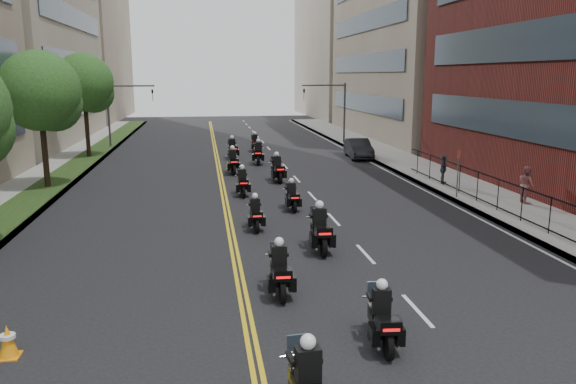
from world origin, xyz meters
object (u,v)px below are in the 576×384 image
Objects in this scene: motorcycle_3 at (320,231)px; motorcycle_9 at (258,154)px; motorcycle_1 at (382,320)px; motorcycle_7 at (277,170)px; motorcycle_11 at (255,144)px; motorcycle_4 at (255,215)px; motorcycle_8 at (233,163)px; motorcycle_5 at (292,197)px; traffic_cone at (8,341)px; motorcycle_2 at (280,272)px; motorcycle_6 at (242,183)px; motorcycle_10 at (232,150)px; parked_sedan at (358,148)px; pedestrian_b at (526,184)px; pedestrian_c at (443,169)px.

motorcycle_9 is at bearing 92.53° from motorcycle_3.
motorcycle_3 is (0.05, 7.43, 0.09)m from motorcycle_1.
motorcycle_7 is 1.07× the size of motorcycle_11.
motorcycle_1 reaches higher than motorcycle_4.
motorcycle_4 is at bearing -91.51° from motorcycle_8.
motorcycle_5 is 20.87m from motorcycle_11.
traffic_cone is at bearing -124.71° from motorcycle_5.
motorcycle_9 is 1.09× the size of motorcycle_11.
motorcycle_4 is 2.61× the size of traffic_cone.
motorcycle_8 is at bearing 92.01° from motorcycle_2.
motorcycle_3 is 1.03× the size of motorcycle_7.
motorcycle_3 is at bearing 94.66° from motorcycle_1.
motorcycle_6 is at bearing 118.26° from motorcycle_5.
motorcycle_10 is 4.27m from motorcycle_11.
motorcycle_5 is 0.93× the size of motorcycle_6.
traffic_cone is (-8.90, -20.45, -0.33)m from motorcycle_7.
motorcycle_9 is 8.12m from parked_sedan.
motorcycle_7 is 1.34× the size of pedestrian_b.
motorcycle_8 reaches higher than motorcycle_4.
motorcycle_3 is (2.02, 3.88, 0.06)m from motorcycle_2.
traffic_cone is at bearing -117.84° from motorcycle_7.
parked_sedan is (7.80, 29.89, 0.11)m from motorcycle_1.
parked_sedan is (7.94, 1.73, 0.02)m from motorcycle_9.
motorcycle_1 is 2.79× the size of traffic_cone.
motorcycle_7 is at bearing -54.34° from motorcycle_8.
motorcycle_8 is at bearing 123.65° from motorcycle_7.
motorcycle_3 is 1.13× the size of motorcycle_6.
motorcycle_10 is 17.13m from pedestrian_c.
motorcycle_1 is at bearing -79.25° from motorcycle_4.
motorcycle_2 is 24.68m from motorcycle_9.
parked_sedan is at bearing 71.04° from motorcycle_2.
motorcycle_5 is at bearing 144.34° from pedestrian_c.
motorcycle_6 is at bearing 91.76° from motorcycle_2.
traffic_cone is at bearing -123.22° from motorcycle_4.
pedestrian_c is (9.35, -16.44, 0.33)m from motorcycle_11.
motorcycle_4 is at bearing -90.13° from motorcycle_6.
motorcycle_10 is (-1.86, 31.04, 0.07)m from motorcycle_1.
pedestrian_b is (13.53, 9.48, 0.39)m from motorcycle_2.
motorcycle_1 is at bearing -59.65° from motorcycle_2.
motorcycle_7 reaches higher than motorcycle_4.
pedestrian_c reaches higher than motorcycle_7.
parked_sedan is (7.55, -4.86, 0.08)m from motorcycle_11.
motorcycle_4 is at bearing -106.73° from motorcycle_7.
motorcycle_8 is at bearing -107.34° from motorcycle_11.
motorcycle_11 is 1.25× the size of pedestrian_b.
pedestrian_b is at bearing -18.95° from motorcycle_6.
motorcycle_4 is 0.45× the size of parked_sedan.
motorcycle_3 is 6.45m from motorcycle_5.
motorcycle_8 is 6.70m from motorcycle_10.
motorcycle_5 is at bearing 57.34° from motorcycle_4.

